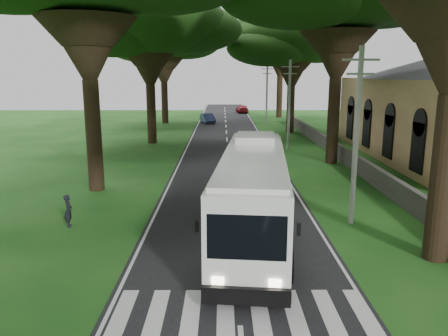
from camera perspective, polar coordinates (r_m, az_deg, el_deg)
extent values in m
plane|color=#174C15|center=(14.96, 1.73, -14.89)|extent=(140.00, 140.00, 0.00)
cube|color=black|center=(38.91, 0.50, 2.17)|extent=(8.00, 120.00, 0.04)
cube|color=silver|center=(13.21, 2.03, -18.84)|extent=(8.00, 3.00, 0.01)
cube|color=#383533|center=(38.99, 13.88, 2.72)|extent=(0.35, 50.00, 1.20)
cylinder|color=gray|center=(20.41, 16.88, 3.78)|extent=(0.24, 0.24, 8.00)
cube|color=gray|center=(20.22, 17.49, 13.35)|extent=(1.60, 0.10, 0.10)
cube|color=gray|center=(20.21, 17.38, 11.65)|extent=(1.20, 0.10, 0.10)
cylinder|color=gray|center=(39.86, 8.50, 8.07)|extent=(0.24, 0.24, 8.00)
cube|color=gray|center=(39.76, 8.66, 12.96)|extent=(1.60, 0.10, 0.10)
cube|color=gray|center=(39.76, 8.63, 12.09)|extent=(1.20, 0.10, 0.10)
cylinder|color=gray|center=(59.67, 5.61, 9.49)|extent=(0.24, 0.24, 8.00)
cube|color=gray|center=(59.61, 5.68, 12.76)|extent=(1.60, 0.10, 0.10)
cube|color=gray|center=(59.61, 5.67, 12.18)|extent=(1.20, 0.10, 0.10)
cylinder|color=black|center=(26.64, -16.65, 4.01)|extent=(0.90, 0.90, 6.48)
cone|color=black|center=(26.44, -17.35, 15.10)|extent=(3.20, 3.20, 3.80)
cylinder|color=black|center=(44.05, -9.46, 6.92)|extent=(0.90, 0.90, 5.69)
cone|color=black|center=(43.87, -9.68, 13.10)|extent=(3.20, 3.20, 3.80)
ellipsoid|color=black|center=(44.13, -9.88, 18.37)|extent=(14.98, 14.98, 6.29)
cylinder|color=black|center=(61.96, -7.74, 8.40)|extent=(0.90, 0.90, 5.54)
cone|color=black|center=(61.83, -7.87, 12.72)|extent=(3.20, 3.20, 3.80)
ellipsoid|color=black|center=(61.99, -7.98, 16.31)|extent=(12.71, 12.71, 5.34)
cylinder|color=black|center=(17.67, 26.66, -1.41)|extent=(0.90, 0.90, 6.09)
cylinder|color=black|center=(34.56, 14.07, 5.93)|extent=(0.90, 0.90, 6.46)
cone|color=black|center=(34.40, 14.53, 14.44)|extent=(3.20, 3.20, 3.80)
cylinder|color=black|center=(52.09, 8.67, 7.52)|extent=(0.90, 0.90, 5.29)
cone|color=black|center=(51.92, 8.83, 12.52)|extent=(3.20, 3.20, 3.80)
ellipsoid|color=black|center=(52.07, 8.97, 16.44)|extent=(13.68, 13.68, 5.75)
cylinder|color=black|center=(69.98, 7.25, 9.19)|extent=(0.90, 0.90, 6.39)
cone|color=black|center=(69.90, 7.36, 13.36)|extent=(3.20, 3.20, 3.80)
ellipsoid|color=black|center=(70.17, 7.48, 17.37)|extent=(14.98, 14.98, 6.29)
cube|color=white|center=(18.37, 3.81, -3.06)|extent=(3.77, 12.53, 3.03)
cube|color=black|center=(18.56, 3.86, -1.51)|extent=(3.61, 10.28, 1.13)
cube|color=black|center=(18.81, 3.75, -7.37)|extent=(3.82, 12.57, 0.36)
cube|color=red|center=(18.56, 3.78, -5.13)|extent=(3.70, 11.31, 0.19)
cube|color=white|center=(18.01, 3.88, 1.78)|extent=(3.51, 11.89, 0.19)
cylinder|color=black|center=(15.07, -1.75, -12.28)|extent=(0.47, 1.16, 1.13)
cylinder|color=black|center=(14.99, 8.29, -12.55)|extent=(0.47, 1.16, 1.13)
cylinder|color=black|center=(22.57, 0.78, -3.84)|extent=(0.47, 1.16, 1.13)
cylinder|color=black|center=(22.52, 7.33, -3.98)|extent=(0.47, 1.16, 1.13)
imported|color=navy|center=(61.49, -2.16, 6.53)|extent=(2.44, 4.23, 1.32)
imported|color=maroon|center=(77.55, 2.37, 7.71)|extent=(2.25, 4.69, 1.32)
imported|color=black|center=(21.03, -19.65, -5.27)|extent=(0.47, 0.61, 1.49)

